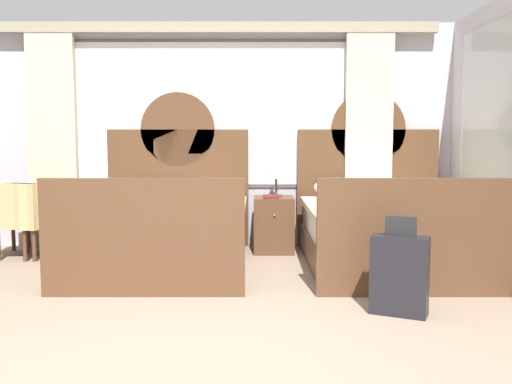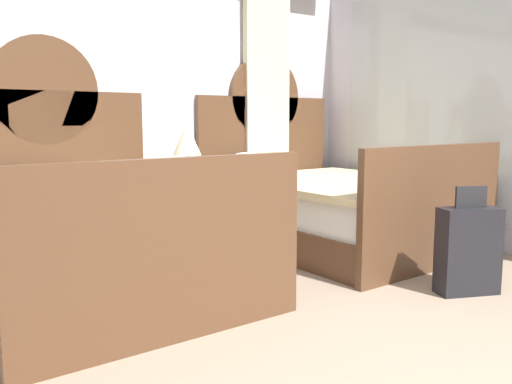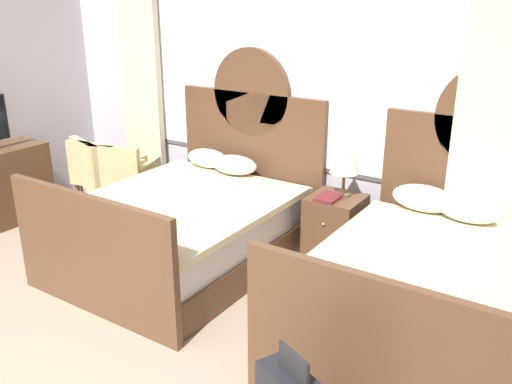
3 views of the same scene
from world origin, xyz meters
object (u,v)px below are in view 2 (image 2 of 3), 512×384
book_on_nightstand (190,179)px  table_lamp_on_nightstand (187,140)px  nightstand_between_beds (189,214)px  bed_near_window (94,237)px  bed_near_mirror (331,206)px  suitcase_on_floor (468,250)px

book_on_nightstand → table_lamp_on_nightstand: bearing=68.2°
nightstand_between_beds → book_on_nightstand: (-0.03, -0.09, 0.34)m
bed_near_window → bed_near_mirror: same height
table_lamp_on_nightstand → bed_near_window: bearing=-147.2°
bed_near_mirror → nightstand_between_beds: 1.34m
book_on_nightstand → nightstand_between_beds: bearing=70.2°
suitcase_on_floor → book_on_nightstand: bearing=112.2°
book_on_nightstand → bed_near_window: bearing=-151.7°
bed_near_window → table_lamp_on_nightstand: bed_near_window is taller
bed_near_mirror → book_on_nightstand: (-1.18, 0.60, 0.28)m
table_lamp_on_nightstand → book_on_nightstand: (-0.06, -0.16, -0.34)m
bed_near_window → suitcase_on_floor: bearing=-38.5°
book_on_nightstand → suitcase_on_floor: (0.90, -2.21, -0.35)m
bed_near_window → nightstand_between_beds: size_ratio=3.46×
nightstand_between_beds → book_on_nightstand: book_on_nightstand is taller
bed_near_mirror → book_on_nightstand: 1.35m
bed_near_mirror → nightstand_between_beds: size_ratio=3.46×
bed_near_mirror → nightstand_between_beds: bearing=148.7°
suitcase_on_floor → bed_near_window: bearing=141.5°
bed_near_window → bed_near_mirror: 2.29m
suitcase_on_floor → bed_near_mirror: bearing=80.4°
bed_near_window → table_lamp_on_nightstand: (1.18, 0.76, 0.63)m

